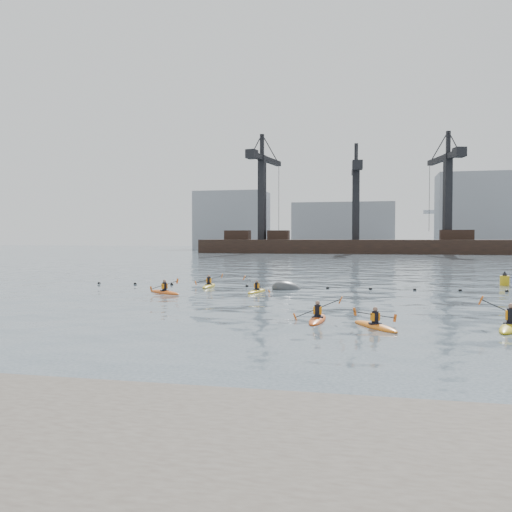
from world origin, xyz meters
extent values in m
plane|color=#323F49|center=(0.00, 0.00, 0.00)|extent=(400.00, 400.00, 0.00)
cube|color=#4C443D|center=(0.00, -9.00, 0.00)|extent=(18.00, 7.00, 1.00)
sphere|color=black|center=(-17.00, 22.50, 0.03)|extent=(0.24, 0.24, 0.24)
sphere|color=black|center=(-14.00, 22.66, 0.03)|extent=(0.24, 0.24, 0.24)
sphere|color=black|center=(-11.00, 22.75, 0.03)|extent=(0.24, 0.24, 0.24)
sphere|color=black|center=(-8.00, 22.72, 0.03)|extent=(0.24, 0.24, 0.24)
sphere|color=black|center=(-5.00, 22.58, 0.03)|extent=(0.24, 0.24, 0.24)
sphere|color=black|center=(-2.00, 22.41, 0.03)|extent=(0.24, 0.24, 0.24)
sphere|color=black|center=(1.00, 22.28, 0.03)|extent=(0.24, 0.24, 0.24)
sphere|color=black|center=(4.00, 22.25, 0.03)|extent=(0.24, 0.24, 0.24)
sphere|color=black|center=(7.00, 22.34, 0.03)|extent=(0.24, 0.24, 0.24)
sphere|color=black|center=(10.00, 22.50, 0.03)|extent=(0.24, 0.24, 0.24)
sphere|color=black|center=(13.00, 22.66, 0.03)|extent=(0.24, 0.24, 0.24)
cube|color=black|center=(0.00, 110.00, 0.85)|extent=(72.00, 12.00, 4.50)
cube|color=black|center=(-28.00, 110.00, 4.20)|extent=(6.00, 3.00, 2.20)
cube|color=black|center=(-18.00, 110.00, 4.20)|extent=(5.00, 3.00, 2.20)
cube|color=black|center=(22.00, 110.00, 4.20)|extent=(7.00, 3.00, 2.20)
cube|color=black|center=(-22.00, 110.00, 13.10)|extent=(1.85, 1.85, 20.00)
cube|color=black|center=(-21.53, 112.66, 22.50)|extent=(4.31, 17.93, 1.20)
cube|color=black|center=(-23.09, 103.80, 22.50)|extent=(2.62, 2.94, 2.00)
cube|color=black|center=(-22.00, 110.00, 25.60)|extent=(0.93, 0.93, 5.00)
cube|color=black|center=(0.00, 110.00, 11.60)|extent=(1.73, 1.73, 17.00)
cube|color=black|center=(-0.20, 112.24, 19.50)|extent=(2.50, 15.05, 1.20)
cube|color=black|center=(0.46, 104.77, 19.50)|extent=(2.42, 2.78, 2.00)
cube|color=black|center=(0.00, 110.00, 22.60)|extent=(0.87, 0.87, 5.00)
cube|color=black|center=(20.00, 110.00, 12.60)|extent=(1.96, 1.96, 19.00)
cube|color=black|center=(19.34, 112.46, 21.50)|extent=(5.56, 16.73, 1.20)
cube|color=black|center=(21.54, 104.25, 21.50)|extent=(2.80, 3.08, 2.00)
cube|color=black|center=(20.00, 110.00, 24.60)|extent=(0.98, 0.98, 5.00)
cube|color=gray|center=(-40.00, 150.00, 9.00)|extent=(22.00, 14.00, 18.00)
cube|color=gray|center=(-5.00, 150.00, 7.00)|extent=(30.00, 14.00, 14.00)
cube|color=gray|center=(35.00, 150.00, 11.00)|extent=(26.00, 14.00, 22.00)
cylinder|color=gray|center=(30.00, 170.00, 10.00)|extent=(1.60, 1.60, 20.00)
ellipsoid|color=#D54D14|center=(1.82, 7.26, 0.04)|extent=(0.73, 3.17, 0.31)
cylinder|color=black|center=(1.82, 7.26, 0.17)|extent=(0.61, 0.61, 0.06)
cylinder|color=black|center=(1.82, 7.26, 0.44)|extent=(0.30, 0.30, 0.51)
cube|color=orange|center=(1.82, 7.26, 0.46)|extent=(0.36, 0.23, 0.33)
sphere|color=#8C6651|center=(1.82, 7.26, 0.79)|extent=(0.21, 0.21, 0.21)
cylinder|color=black|center=(1.82, 7.26, 0.54)|extent=(2.00, 0.10, 0.90)
cube|color=#D85914|center=(0.82, 7.29, 0.14)|extent=(0.18, 0.14, 0.33)
cube|color=#D85914|center=(2.83, 7.23, 0.94)|extent=(0.18, 0.14, 0.33)
ellipsoid|color=gold|center=(9.66, 6.93, 0.05)|extent=(1.95, 3.65, 0.36)
cylinder|color=black|center=(9.66, 6.93, 0.19)|extent=(0.87, 0.87, 0.07)
cylinder|color=black|center=(9.66, 6.93, 0.51)|extent=(0.34, 0.34, 0.59)
cube|color=orange|center=(9.66, 6.93, 0.53)|extent=(0.47, 0.38, 0.39)
sphere|color=#8C6651|center=(9.66, 6.93, 0.91)|extent=(0.24, 0.24, 0.24)
cylinder|color=black|center=(9.66, 6.93, 0.62)|extent=(2.19, 0.85, 0.99)
cube|color=#D85914|center=(8.58, 7.34, 1.07)|extent=(0.24, 0.22, 0.38)
ellipsoid|color=#D85614|center=(-9.20, 16.81, 0.04)|extent=(2.98, 2.34, 0.32)
cylinder|color=black|center=(-9.20, 16.81, 0.17)|extent=(0.83, 0.83, 0.06)
cylinder|color=black|center=(-9.20, 16.81, 0.45)|extent=(0.30, 0.30, 0.52)
cube|color=orange|center=(-9.20, 16.81, 0.47)|extent=(0.38, 0.42, 0.34)
sphere|color=#8C6651|center=(-9.20, 16.81, 0.80)|extent=(0.21, 0.21, 0.21)
cylinder|color=black|center=(-9.20, 16.81, 0.55)|extent=(1.26, 1.79, 0.47)
cube|color=#D85914|center=(-9.78, 15.97, 0.35)|extent=(0.18, 0.17, 0.34)
cube|color=#D85914|center=(-8.62, 17.64, 0.75)|extent=(0.18, 0.17, 0.34)
ellipsoid|color=gold|center=(-3.45, 18.87, 0.04)|extent=(1.03, 2.92, 0.29)
cylinder|color=black|center=(-3.45, 18.87, 0.15)|extent=(0.62, 0.62, 0.05)
cylinder|color=black|center=(-3.45, 18.87, 0.40)|extent=(0.27, 0.27, 0.46)
cube|color=orange|center=(-3.45, 18.87, 0.42)|extent=(0.35, 0.25, 0.30)
sphere|color=#8C6651|center=(-3.45, 18.87, 0.72)|extent=(0.19, 0.19, 0.19)
cylinder|color=black|center=(-3.45, 18.87, 0.49)|extent=(1.72, 0.32, 0.99)
cube|color=#D85914|center=(-4.35, 19.02, 0.94)|extent=(0.20, 0.15, 0.29)
cube|color=#D85914|center=(-2.55, 18.72, 0.05)|extent=(0.20, 0.15, 0.29)
ellipsoid|color=orange|center=(4.30, 5.97, 0.04)|extent=(2.15, 2.85, 0.30)
cylinder|color=black|center=(4.30, 5.97, 0.16)|extent=(0.78, 0.78, 0.06)
cylinder|color=black|center=(4.30, 5.97, 0.42)|extent=(0.28, 0.28, 0.49)
cube|color=orange|center=(4.30, 5.97, 0.44)|extent=(0.40, 0.36, 0.32)
sphere|color=#8C6651|center=(4.30, 5.97, 0.75)|extent=(0.20, 0.20, 0.20)
cylinder|color=black|center=(4.30, 5.97, 0.52)|extent=(1.72, 1.14, 0.42)
cube|color=#D85914|center=(5.10, 6.49, 0.34)|extent=(0.16, 0.17, 0.32)
cube|color=#D85914|center=(3.50, 5.44, 0.70)|extent=(0.16, 0.17, 0.32)
ellipsoid|color=gold|center=(-7.75, 21.91, 0.04)|extent=(0.85, 3.19, 0.32)
cylinder|color=black|center=(-7.75, 21.91, 0.17)|extent=(0.63, 0.63, 0.06)
cylinder|color=black|center=(-7.75, 21.91, 0.44)|extent=(0.30, 0.30, 0.51)
cube|color=orange|center=(-7.75, 21.91, 0.46)|extent=(0.37, 0.24, 0.34)
sphere|color=#8C6651|center=(-7.75, 21.91, 0.79)|extent=(0.21, 0.21, 0.21)
cylinder|color=black|center=(-7.75, 21.91, 0.54)|extent=(2.09, 0.18, 0.62)
cube|color=#D85914|center=(-8.76, 21.84, 0.27)|extent=(0.15, 0.15, 0.34)
cube|color=#D85914|center=(-6.75, 21.98, 0.81)|extent=(0.15, 0.15, 0.34)
ellipsoid|color=#383B3D|center=(-1.79, 21.18, 0.00)|extent=(2.72, 2.28, 1.54)
cylinder|color=gold|center=(14.00, 27.91, 0.29)|extent=(0.69, 0.69, 0.88)
cone|color=black|center=(14.00, 27.91, 0.93)|extent=(0.43, 0.43, 0.34)
camera|label=1|loc=(4.25, -16.49, 3.68)|focal=38.00mm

